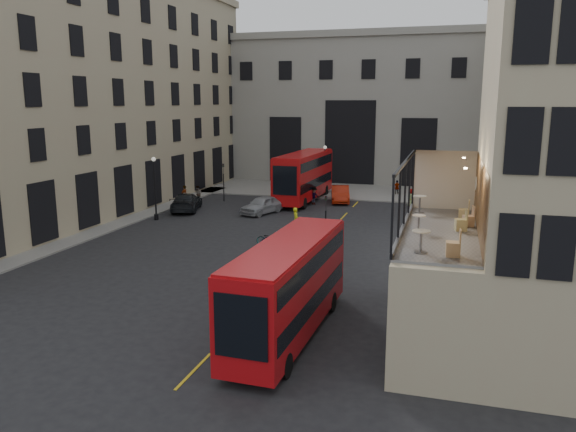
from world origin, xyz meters
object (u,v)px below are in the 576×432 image
(bicycle, at_px, (269,238))
(pedestrian_d, at_px, (411,198))
(pedestrian_c, at_px, (397,188))
(cafe_chair_d, at_px, (464,214))
(street_lamp_b, at_px, (325,174))
(pedestrian_a, at_px, (198,194))
(traffic_light_near, at_px, (326,216))
(cafe_table_near, at_px, (421,238))
(cafe_table_far, at_px, (420,201))
(car_c, at_px, (186,202))
(street_lamp_a, at_px, (155,192))
(bus_far, at_px, (304,174))
(car_a, at_px, (262,205))
(car_b, at_px, (340,194))
(bus_near, at_px, (289,284))
(cyclist, at_px, (296,220))
(pedestrian_b, at_px, (314,196))
(traffic_light_far, at_px, (223,177))
(cafe_chair_a, at_px, (453,248))
(cafe_chair_b, at_px, (461,224))
(cafe_table_mid, at_px, (419,221))
(cafe_chair_c, at_px, (469,220))
(pedestrian_e, at_px, (184,195))

(bicycle, relative_size, pedestrian_d, 1.03)
(pedestrian_c, distance_m, cafe_chair_d, 34.85)
(street_lamp_b, height_order, pedestrian_a, street_lamp_b)
(pedestrian_a, height_order, pedestrian_c, pedestrian_a)
(traffic_light_near, xyz_separation_m, cafe_table_near, (6.91, -15.80, 2.71))
(traffic_light_near, distance_m, cafe_table_far, 10.80)
(pedestrian_c, bearing_deg, street_lamp_b, -2.98)
(car_c, relative_size, bicycle, 3.14)
(street_lamp_a, height_order, bus_far, street_lamp_a)
(pedestrian_c, xyz_separation_m, pedestrian_d, (1.90, -6.34, 0.05))
(car_a, distance_m, car_b, 9.56)
(bus_near, xyz_separation_m, pedestrian_d, (2.74, 32.12, -1.46))
(cyclist, xyz_separation_m, pedestrian_b, (-1.44, 11.79, -0.09))
(bus_near, relative_size, car_c, 1.87)
(street_lamp_b, xyz_separation_m, bus_far, (-1.33, -3.49, 0.32))
(cafe_table_near, bearing_deg, cafe_chair_d, 76.20)
(bus_near, height_order, cyclist, bus_near)
(traffic_light_far, xyz_separation_m, cafe_table_far, (20.43, -24.25, 2.71))
(cafe_table_near, relative_size, cafe_chair_a, 0.84)
(bus_far, height_order, cafe_chair_a, cafe_chair_a)
(traffic_light_near, distance_m, pedestrian_c, 24.77)
(street_lamp_a, xyz_separation_m, pedestrian_b, (11.12, 10.79, -1.54))
(pedestrian_c, bearing_deg, bus_far, 12.60)
(cafe_chair_b, bearing_deg, street_lamp_a, 143.83)
(pedestrian_a, relative_size, cafe_table_mid, 2.47)
(cyclist, bearing_deg, cafe_table_mid, -165.87)
(street_lamp_b, distance_m, car_b, 4.20)
(pedestrian_c, xyz_separation_m, cafe_chair_c, (6.29, -35.43, 4.06))
(street_lamp_b, distance_m, bus_near, 36.44)
(car_a, xyz_separation_m, cafe_table_far, (14.69, -19.34, 4.35))
(car_c, bearing_deg, cafe_chair_d, 123.86)
(cafe_table_near, relative_size, cafe_table_mid, 1.17)
(cafe_table_near, bearing_deg, cyclist, 116.44)
(pedestrian_c, bearing_deg, street_lamp_a, 22.88)
(pedestrian_c, xyz_separation_m, cafe_chair_d, (6.13, -34.06, 4.07))
(bicycle, xyz_separation_m, cafe_chair_c, (12.79, -11.46, 4.40))
(traffic_light_far, relative_size, pedestrian_e, 2.05)
(bus_near, xyz_separation_m, cyclist, (-4.94, 18.87, -1.37))
(street_lamp_a, height_order, bus_near, street_lamp_a)
(cafe_table_far, height_order, cafe_chair_c, cafe_chair_c)
(pedestrian_a, height_order, cafe_table_mid, cafe_table_mid)
(cafe_chair_d, bearing_deg, bus_far, 117.89)
(street_lamp_b, distance_m, bus_far, 3.75)
(street_lamp_a, relative_size, pedestrian_c, 3.29)
(car_b, distance_m, cafe_chair_c, 32.03)
(pedestrian_a, height_order, cafe_chair_b, cafe_chair_b)
(cafe_chair_a, bearing_deg, pedestrian_a, 128.43)
(cafe_table_mid, height_order, cafe_chair_c, cafe_chair_c)
(pedestrian_e, distance_m, cafe_table_near, 37.88)
(street_lamp_a, bearing_deg, pedestrian_d, 31.21)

